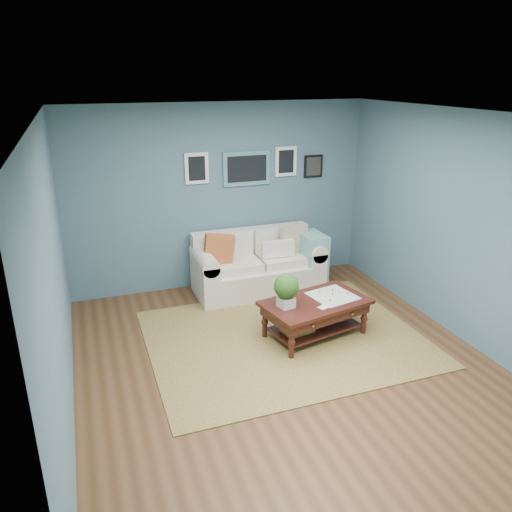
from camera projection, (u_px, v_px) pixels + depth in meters
name	position (u px, v px, depth m)	size (l,w,h in m)	color
room_shell	(287.00, 248.00, 5.19)	(5.00, 5.02, 2.70)	brown
area_rug	(284.00, 338.00, 6.14)	(3.26, 2.61, 0.01)	brown
loveseat	(262.00, 264.00, 7.41)	(1.91, 0.87, 0.98)	beige
coffee_table	(311.00, 308.00, 6.04)	(1.39, 0.98, 0.89)	black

